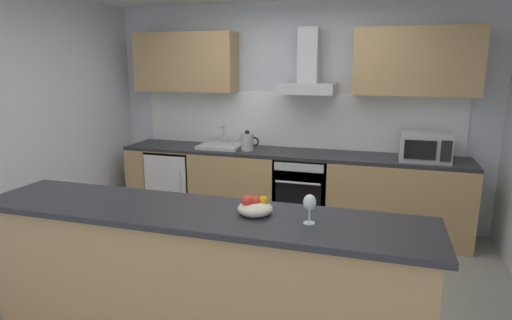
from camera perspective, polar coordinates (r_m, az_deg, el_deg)
name	(u,v)px	position (r m, az deg, el deg)	size (l,w,h in m)	color
ground	(247,288)	(3.79, -1.29, -17.00)	(5.52, 4.66, 0.02)	gray
wall_back	(295,114)	(5.16, 5.29, 6.29)	(5.52, 0.12, 2.60)	silver
wall_left	(15,127)	(4.63, -29.87, 3.94)	(0.12, 4.66, 2.60)	silver
backsplash_tile	(293,120)	(5.10, 5.10, 5.42)	(3.84, 0.02, 0.66)	white
counter_back	(287,189)	(4.96, 4.18, -3.97)	(3.98, 0.60, 0.90)	tan
counter_island	(197,279)	(2.92, -7.96, -15.65)	(2.99, 0.64, 0.97)	tan
upper_cabinets	(292,62)	(4.90, 4.87, 13.11)	(3.92, 0.32, 0.70)	tan
oven	(303,190)	(4.90, 6.38, -4.12)	(0.60, 0.62, 0.80)	slate
refrigerator	(176,182)	(5.43, -10.77, -2.98)	(0.58, 0.60, 0.85)	white
microwave	(425,147)	(4.68, 21.96, 1.67)	(0.50, 0.38, 0.30)	#B7BABC
sink	(221,146)	(5.07, -4.81, 1.95)	(0.50, 0.40, 0.26)	silver
kettle	(247,142)	(4.90, -1.20, 2.52)	(0.29, 0.15, 0.24)	#B7BABC
range_hood	(308,73)	(4.82, 7.07, 11.61)	(0.62, 0.45, 0.72)	#B7BABC
wine_glass	(310,204)	(2.46, 7.29, -5.88)	(0.08, 0.08, 0.18)	silver
fruit_bowl	(255,207)	(2.62, -0.16, -6.44)	(0.22, 0.22, 0.13)	beige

